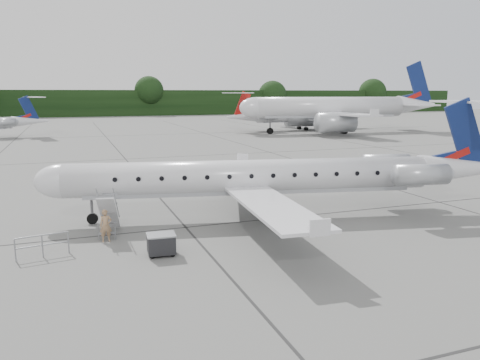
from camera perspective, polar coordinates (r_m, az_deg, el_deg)
name	(u,v)px	position (r m, az deg, el deg)	size (l,w,h in m)	color
ground	(323,228)	(25.77, 10.12, -5.77)	(320.00, 320.00, 0.00)	slate
treeline	(111,103)	(151.87, -15.49, 9.02)	(260.00, 4.00, 8.00)	black
main_regional_jet	(251,160)	(26.68, 1.38, 2.45)	(26.56, 19.13, 6.81)	silver
airstair	(109,214)	(24.93, -15.71, -4.02)	(0.85, 2.17, 2.13)	silver
passenger	(106,226)	(23.82, -16.04, -5.37)	(0.59, 0.39, 1.61)	#947251
safety_railing	(42,246)	(22.66, -22.94, -7.44)	(2.20, 0.08, 1.00)	gray
baggage_cart	(161,244)	(21.40, -9.58, -7.70)	(1.21, 0.98, 1.04)	black
bg_narrowbody	(330,97)	(86.53, 10.91, 9.91)	(35.77, 25.76, 12.84)	silver
bg_regional_right	(307,111)	(93.24, 8.22, 8.34)	(28.02, 20.18, 7.35)	silver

